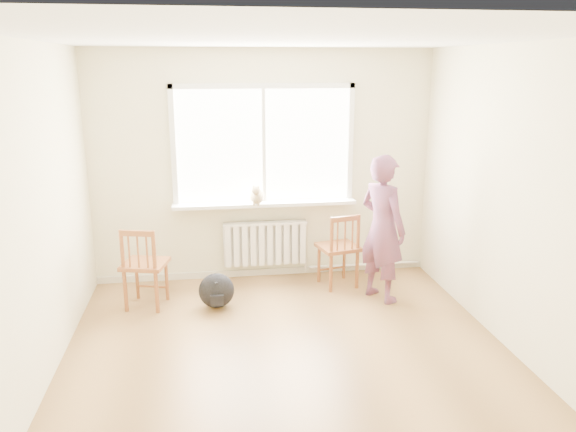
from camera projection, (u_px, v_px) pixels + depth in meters
name	position (u px, v px, depth m)	size (l,w,h in m)	color
floor	(293.00, 368.00, 4.80)	(4.50, 4.50, 0.00)	#9B703F
ceiling	(294.00, 38.00, 4.09)	(4.50, 4.50, 0.00)	white
back_wall	(264.00, 167.00, 6.59)	(4.00, 0.01, 2.70)	beige
window	(264.00, 141.00, 6.49)	(2.12, 0.05, 1.42)	white
windowsill	(265.00, 204.00, 6.60)	(2.15, 0.22, 0.04)	white
radiator	(265.00, 243.00, 6.74)	(1.00, 0.12, 0.55)	white
heating_pipe	(364.00, 265.00, 7.05)	(0.04, 0.04, 1.40)	silver
baseboard	(265.00, 272.00, 6.92)	(4.00, 0.03, 0.08)	beige
chair_left	(144.00, 267.00, 5.89)	(0.53, 0.52, 0.89)	#96592B
chair_right	(340.00, 250.00, 6.46)	(0.52, 0.50, 0.88)	#96592B
person	(383.00, 228.00, 6.04)	(0.59, 0.39, 1.61)	#CB4368
cat	(257.00, 195.00, 6.47)	(0.20, 0.37, 0.25)	#D2B68F
backpack	(216.00, 291.00, 5.96)	(0.38, 0.28, 0.38)	black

